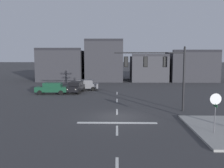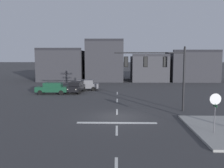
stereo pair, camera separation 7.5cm
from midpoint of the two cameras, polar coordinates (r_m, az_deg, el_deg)
ground_plane at (r=21.98m, az=1.24°, el=-7.54°), size 400.00×400.00×0.00m
stop_bar_paint at (r=20.04m, az=1.23°, el=-8.91°), size 6.40×0.50×0.01m
lane_centreline at (r=23.93m, az=1.25°, el=-6.38°), size 0.16×26.40×0.01m
signal_mast_near_side at (r=24.19m, az=11.24°, el=3.83°), size 6.78×0.43×6.24m
stop_sign at (r=18.03m, az=22.73°, el=-4.17°), size 0.76×0.64×2.83m
car_lot_nearside at (r=39.09m, az=-6.23°, el=-0.15°), size 4.53×2.10×1.61m
car_lot_middle at (r=36.57m, az=-8.19°, el=-0.63°), size 2.29×4.59×1.61m
car_lot_farside at (r=35.86m, az=-13.50°, el=-0.88°), size 4.48×1.98×1.61m
building_row at (r=54.98m, az=0.90°, el=4.38°), size 37.43×13.25×8.77m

